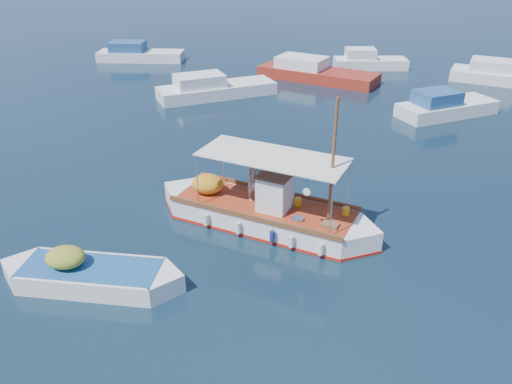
# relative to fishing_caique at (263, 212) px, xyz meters

# --- Properties ---
(ground) EXTENTS (160.00, 160.00, 0.00)m
(ground) POSITION_rel_fishing_caique_xyz_m (0.74, -0.37, -0.49)
(ground) COLOR black
(ground) RESTS_ON ground
(fishing_caique) EXTENTS (8.66, 4.21, 5.51)m
(fishing_caique) POSITION_rel_fishing_caique_xyz_m (0.00, 0.00, 0.00)
(fishing_caique) COLOR white
(fishing_caique) RESTS_ON ground
(dinghy) EXTENTS (6.07, 1.82, 1.48)m
(dinghy) POSITION_rel_fishing_caique_xyz_m (-4.83, -4.55, -0.18)
(dinghy) COLOR white
(dinghy) RESTS_ON ground
(bg_boat_nw) EXTENTS (7.95, 6.26, 1.80)m
(bg_boat_nw) POSITION_rel_fishing_caique_xyz_m (-5.74, 15.84, 0.00)
(bg_boat_nw) COLOR silver
(bg_boat_nw) RESTS_ON ground
(bg_boat_n) EXTENTS (9.34, 5.77, 1.80)m
(bg_boat_n) POSITION_rel_fishing_caique_xyz_m (0.73, 21.33, 0.00)
(bg_boat_n) COLOR maroon
(bg_boat_n) RESTS_ON ground
(bg_boat_ne) EXTENTS (6.42, 5.17, 1.80)m
(bg_boat_ne) POSITION_rel_fishing_caique_xyz_m (9.00, 14.32, 0.00)
(bg_boat_ne) COLOR silver
(bg_boat_ne) RESTS_ON ground
(bg_boat_e) EXTENTS (8.64, 4.95, 1.80)m
(bg_boat_e) POSITION_rel_fishing_caique_xyz_m (14.78, 22.58, 0.00)
(bg_boat_e) COLOR silver
(bg_boat_e) RESTS_ON ground
(bg_boat_far_w) EXTENTS (7.45, 3.07, 1.80)m
(bg_boat_far_w) POSITION_rel_fishing_caique_xyz_m (-14.63, 25.21, 0.00)
(bg_boat_far_w) COLOR silver
(bg_boat_far_w) RESTS_ON ground
(bg_boat_far_n) EXTENTS (6.07, 2.96, 1.80)m
(bg_boat_far_n) POSITION_rel_fishing_caique_xyz_m (4.86, 25.55, 0.00)
(bg_boat_far_n) COLOR silver
(bg_boat_far_n) RESTS_ON ground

